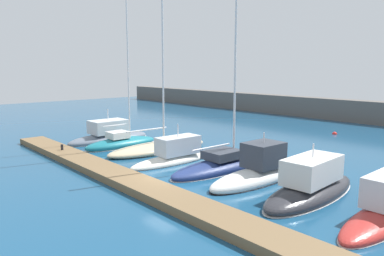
# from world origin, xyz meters

# --- Properties ---
(ground_plane) EXTENTS (120.00, 120.00, 0.00)m
(ground_plane) POSITION_xyz_m (0.00, 0.00, 0.00)
(ground_plane) COLOR navy
(dock_pier) EXTENTS (36.75, 2.08, 0.46)m
(dock_pier) POSITION_xyz_m (0.00, -1.97, 0.23)
(dock_pier) COLOR brown
(dock_pier) RESTS_ON ground_plane
(motorboat_slate_nearest) EXTENTS (2.90, 8.51, 3.51)m
(motorboat_slate_nearest) POSITION_xyz_m (-14.22, 3.95, 0.46)
(motorboat_slate_nearest) COLOR slate
(motorboat_slate_nearest) RESTS_ON ground_plane
(sailboat_teal_second) EXTENTS (2.39, 7.00, 14.53)m
(sailboat_teal_second) POSITION_xyz_m (-11.09, 3.37, 0.34)
(sailboat_teal_second) COLOR #19707F
(sailboat_teal_second) RESTS_ON ground_plane
(sailboat_sand_third) EXTENTS (3.48, 9.64, 19.13)m
(sailboat_sand_third) POSITION_xyz_m (-7.45, 4.87, 0.35)
(sailboat_sand_third) COLOR beige
(sailboat_sand_third) RESTS_ON ground_plane
(motorboat_ivory_fourth) EXTENTS (2.06, 7.00, 3.24)m
(motorboat_ivory_fourth) POSITION_xyz_m (-3.61, 3.37, 0.49)
(motorboat_ivory_fourth) COLOR silver
(motorboat_ivory_fourth) RESTS_ON ground_plane
(sailboat_navy_fifth) EXTENTS (2.66, 8.83, 15.72)m
(sailboat_navy_fifth) POSITION_xyz_m (0.17, 4.60, 0.34)
(sailboat_navy_fifth) COLOR navy
(sailboat_navy_fifth) RESTS_ON ground_plane
(motorboat_white_sixth) EXTENTS (2.43, 7.33, 3.43)m
(motorboat_white_sixth) POSITION_xyz_m (3.45, 4.25, 0.55)
(motorboat_white_sixth) COLOR white
(motorboat_white_sixth) RESTS_ON ground_plane
(motorboat_charcoal_seventh) EXTENTS (3.09, 8.45, 3.34)m
(motorboat_charcoal_seventh) POSITION_xyz_m (7.14, 4.36, 0.56)
(motorboat_charcoal_seventh) COLOR #2D2D33
(motorboat_charcoal_seventh) RESTS_ON ground_plane
(mooring_buoy_red) EXTENTS (0.51, 0.51, 0.51)m
(mooring_buoy_red) POSITION_xyz_m (-1.47, 23.51, 0.00)
(mooring_buoy_red) COLOR red
(mooring_buoy_red) RESTS_ON ground_plane
(dock_bollard) EXTENTS (0.20, 0.20, 0.44)m
(dock_bollard) POSITION_xyz_m (-11.17, -1.97, 0.68)
(dock_bollard) COLOR black
(dock_bollard) RESTS_ON dock_pier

